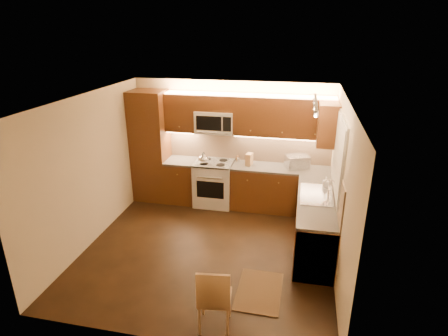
% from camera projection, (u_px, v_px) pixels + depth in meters
% --- Properties ---
extents(floor, '(4.00, 4.00, 0.01)m').
position_uv_depth(floor, '(208.00, 248.00, 6.23)').
color(floor, black).
rests_on(floor, ground).
extents(ceiling, '(4.00, 4.00, 0.01)m').
position_uv_depth(ceiling, '(206.00, 99.00, 5.34)').
color(ceiling, beige).
rests_on(ceiling, ground).
extents(wall_back, '(4.00, 0.01, 2.50)m').
position_uv_depth(wall_back, '(232.00, 143.00, 7.61)').
color(wall_back, '#C4B28F').
rests_on(wall_back, ground).
extents(wall_front, '(4.00, 0.01, 2.50)m').
position_uv_depth(wall_front, '(160.00, 251.00, 3.96)').
color(wall_front, '#C4B28F').
rests_on(wall_front, ground).
extents(wall_left, '(0.01, 4.00, 2.50)m').
position_uv_depth(wall_left, '(91.00, 170.00, 6.17)').
color(wall_left, '#C4B28F').
rests_on(wall_left, ground).
extents(wall_right, '(0.01, 4.00, 2.50)m').
position_uv_depth(wall_right, '(341.00, 191.00, 5.39)').
color(wall_right, '#C4B28F').
rests_on(wall_right, ground).
extents(pantry, '(0.70, 0.60, 2.30)m').
position_uv_depth(pantry, '(151.00, 147.00, 7.69)').
color(pantry, '#42200E').
rests_on(pantry, floor).
extents(base_cab_back_left, '(0.62, 0.60, 0.86)m').
position_uv_depth(base_cab_back_left, '(182.00, 181.00, 7.82)').
color(base_cab_back_left, '#42200E').
rests_on(base_cab_back_left, floor).
extents(counter_back_left, '(0.62, 0.60, 0.04)m').
position_uv_depth(counter_back_left, '(182.00, 161.00, 7.66)').
color(counter_back_left, '#373532').
rests_on(counter_back_left, base_cab_back_left).
extents(base_cab_back_right, '(1.92, 0.60, 0.86)m').
position_uv_depth(base_cab_back_right, '(280.00, 189.00, 7.43)').
color(base_cab_back_right, '#42200E').
rests_on(base_cab_back_right, floor).
extents(counter_back_right, '(1.92, 0.60, 0.04)m').
position_uv_depth(counter_back_right, '(281.00, 168.00, 7.27)').
color(counter_back_right, '#373532').
rests_on(counter_back_right, base_cab_back_right).
extents(base_cab_right, '(0.60, 2.00, 0.86)m').
position_uv_depth(base_cab_right, '(314.00, 225.00, 6.11)').
color(base_cab_right, '#42200E').
rests_on(base_cab_right, floor).
extents(counter_right, '(0.60, 2.00, 0.04)m').
position_uv_depth(counter_right, '(317.00, 200.00, 5.95)').
color(counter_right, '#373532').
rests_on(counter_right, base_cab_right).
extents(dishwasher, '(0.58, 0.60, 0.84)m').
position_uv_depth(dishwasher, '(315.00, 248.00, 5.47)').
color(dishwasher, silver).
rests_on(dishwasher, floor).
extents(backsplash_back, '(3.30, 0.02, 0.60)m').
position_uv_depth(backsplash_back, '(248.00, 146.00, 7.55)').
color(backsplash_back, tan).
rests_on(backsplash_back, wall_back).
extents(backsplash_right, '(0.02, 2.00, 0.60)m').
position_uv_depth(backsplash_right, '(338.00, 183.00, 5.78)').
color(backsplash_right, tan).
rests_on(backsplash_right, wall_right).
extents(upper_cab_back_left, '(0.62, 0.35, 0.75)m').
position_uv_depth(upper_cab_back_left, '(182.00, 112.00, 7.42)').
color(upper_cab_back_left, '#42200E').
rests_on(upper_cab_back_left, wall_back).
extents(upper_cab_back_right, '(1.92, 0.35, 0.75)m').
position_uv_depth(upper_cab_back_right, '(284.00, 117.00, 7.02)').
color(upper_cab_back_right, '#42200E').
rests_on(upper_cab_back_right, wall_back).
extents(upper_cab_bridge, '(0.76, 0.35, 0.31)m').
position_uv_depth(upper_cab_bridge, '(215.00, 103.00, 7.21)').
color(upper_cab_bridge, '#42200E').
rests_on(upper_cab_bridge, wall_back).
extents(upper_cab_right_corner, '(0.35, 0.50, 0.75)m').
position_uv_depth(upper_cab_right_corner, '(328.00, 125.00, 6.48)').
color(upper_cab_right_corner, '#42200E').
rests_on(upper_cab_right_corner, wall_right).
extents(stove, '(0.76, 0.65, 0.92)m').
position_uv_depth(stove, '(214.00, 183.00, 7.65)').
color(stove, silver).
rests_on(stove, floor).
extents(microwave, '(0.76, 0.38, 0.44)m').
position_uv_depth(microwave, '(215.00, 122.00, 7.33)').
color(microwave, silver).
rests_on(microwave, wall_back).
extents(window_frame, '(0.03, 1.44, 1.24)m').
position_uv_depth(window_frame, '(339.00, 156.00, 5.77)').
color(window_frame, silver).
rests_on(window_frame, wall_right).
extents(window_blinds, '(0.02, 1.36, 1.16)m').
position_uv_depth(window_blinds, '(338.00, 156.00, 5.78)').
color(window_blinds, silver).
rests_on(window_blinds, wall_right).
extents(sink, '(0.52, 0.86, 0.15)m').
position_uv_depth(sink, '(317.00, 191.00, 6.05)').
color(sink, silver).
rests_on(sink, counter_right).
extents(faucet, '(0.20, 0.04, 0.30)m').
position_uv_depth(faucet, '(329.00, 188.00, 5.99)').
color(faucet, silver).
rests_on(faucet, counter_right).
extents(track_light_bar, '(0.04, 1.20, 0.03)m').
position_uv_depth(track_light_bar, '(316.00, 101.00, 5.41)').
color(track_light_bar, silver).
rests_on(track_light_bar, ceiling).
extents(kettle, '(0.23, 0.23, 0.24)m').
position_uv_depth(kettle, '(203.00, 158.00, 7.36)').
color(kettle, silver).
rests_on(kettle, stove).
extents(toaster_oven, '(0.51, 0.45, 0.25)m').
position_uv_depth(toaster_oven, '(297.00, 162.00, 7.19)').
color(toaster_oven, silver).
rests_on(toaster_oven, counter_back_right).
extents(knife_block, '(0.14, 0.19, 0.24)m').
position_uv_depth(knife_block, '(249.00, 159.00, 7.35)').
color(knife_block, '#986744').
rests_on(knife_block, counter_back_right).
extents(spice_jar_a, '(0.06, 0.06, 0.10)m').
position_uv_depth(spice_jar_a, '(238.00, 160.00, 7.55)').
color(spice_jar_a, silver).
rests_on(spice_jar_a, counter_back_right).
extents(spice_jar_b, '(0.06, 0.06, 0.09)m').
position_uv_depth(spice_jar_b, '(238.00, 159.00, 7.57)').
color(spice_jar_b, olive).
rests_on(spice_jar_b, counter_back_right).
extents(spice_jar_c, '(0.04, 0.04, 0.08)m').
position_uv_depth(spice_jar_c, '(247.00, 160.00, 7.53)').
color(spice_jar_c, silver).
rests_on(spice_jar_c, counter_back_right).
extents(spice_jar_d, '(0.06, 0.06, 0.10)m').
position_uv_depth(spice_jar_d, '(238.00, 158.00, 7.63)').
color(spice_jar_d, brown).
rests_on(spice_jar_d, counter_back_right).
extents(soap_bottle, '(0.10, 0.11, 0.20)m').
position_uv_depth(soap_bottle, '(326.00, 182.00, 6.32)').
color(soap_bottle, silver).
rests_on(soap_bottle, counter_right).
extents(rug, '(0.62, 0.92, 0.01)m').
position_uv_depth(rug, '(259.00, 291.00, 5.22)').
color(rug, black).
rests_on(rug, floor).
extents(dining_chair, '(0.44, 0.44, 0.89)m').
position_uv_depth(dining_chair, '(215.00, 296.00, 4.48)').
color(dining_chair, '#986744').
rests_on(dining_chair, floor).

